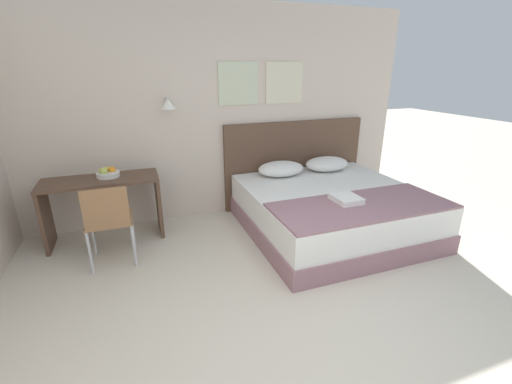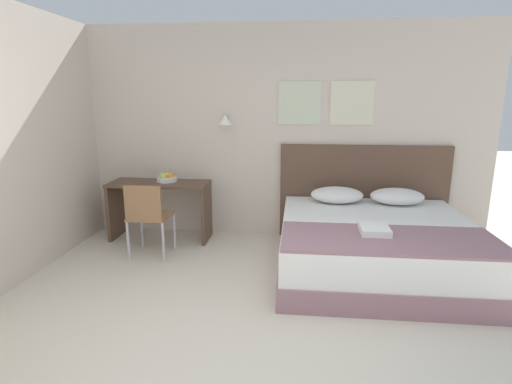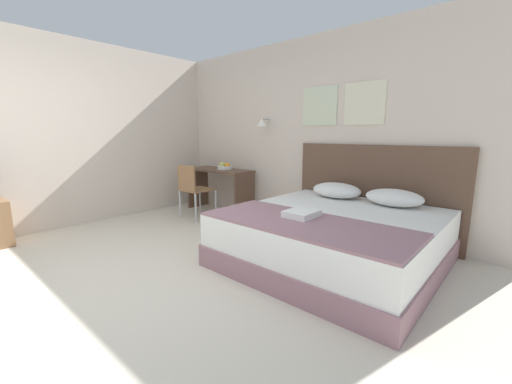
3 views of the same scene
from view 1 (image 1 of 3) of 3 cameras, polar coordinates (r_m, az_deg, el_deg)
The scene contains 11 objects.
ground_plane at distance 2.55m, azimuth 11.69°, elevation -28.44°, with size 24.00×24.00×0.00m, color beige.
wall_back at distance 4.48m, azimuth -7.33°, elevation 12.71°, with size 5.44×0.31×2.65m.
bed at distance 4.24m, azimuth 12.36°, elevation -3.00°, with size 1.96×1.97×0.54m.
headboard at distance 4.96m, azimuth 6.45°, elevation 4.83°, with size 2.08×0.06×1.20m.
pillow_left at distance 4.55m, azimuth 4.18°, elevation 3.90°, with size 0.62×0.44×0.19m.
pillow_right at distance 4.87m, azimuth 11.73°, elevation 4.62°, with size 0.62×0.44×0.19m.
throw_blanket at distance 3.71m, azimuth 17.33°, elevation -2.18°, with size 1.90×0.79×0.02m.
folded_towel_near_foot at distance 3.73m, azimuth 14.78°, elevation -1.08°, with size 0.26×0.31×0.06m.
desk at distance 4.22m, azimuth -24.18°, elevation -0.79°, with size 1.23×0.49×0.74m.
desk_chair at distance 3.63m, azimuth -23.39°, elevation -4.02°, with size 0.44×0.44×0.86m.
fruit_bowl at distance 4.18m, azimuth -23.49°, elevation 2.92°, with size 0.25×0.25×0.12m.
Camera 1 is at (-1.00, -1.39, 1.90)m, focal length 24.00 mm.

